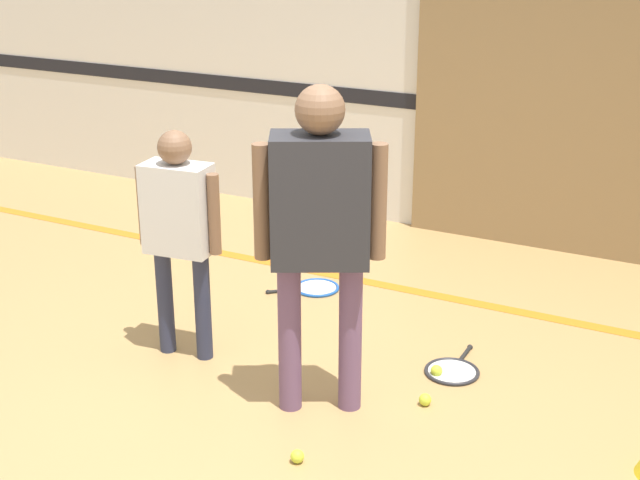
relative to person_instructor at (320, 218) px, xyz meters
The scene contains 11 objects.
ground_plane 1.08m from the person_instructor, 135.92° to the right, with size 16.00×16.00×0.00m, color tan.
wall_back 2.96m from the person_instructor, 93.22° to the left, with size 16.00×0.07×3.20m.
wall_panel 2.96m from the person_instructor, 74.64° to the left, with size 2.78×0.05×2.38m.
floor_stripe 1.94m from the person_instructor, 95.77° to the left, with size 14.40×0.10×0.01m.
person_instructor is the anchor object (origin of this frame).
person_student_left 1.01m from the person_instructor, behind, with size 0.51×0.25×1.34m.
racket_spare_on_floor 1.34m from the person_instructor, 53.23° to the left, with size 0.31×0.50×0.03m.
racket_second_spare 1.85m from the person_instructor, 118.48° to the left, with size 0.50×0.45×0.03m.
tennis_ball_near_instructor 1.14m from the person_instructor, 74.88° to the right, with size 0.07×0.07×0.07m, color #CCE038.
tennis_ball_by_spare_racket 1.25m from the person_instructor, 53.38° to the left, with size 0.07×0.07×0.07m, color #CCE038.
tennis_ball_stray_left 1.16m from the person_instructor, 28.19° to the left, with size 0.07×0.07×0.07m, color #CCE038.
Camera 1 is at (2.02, -3.47, 2.47)m, focal length 50.00 mm.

